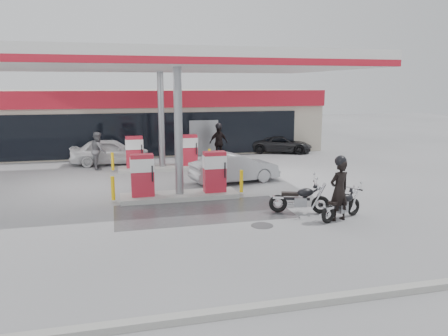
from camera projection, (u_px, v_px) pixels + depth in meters
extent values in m
plane|color=gray|center=(188.00, 212.00, 15.07)|extent=(90.00, 90.00, 0.00)
cube|color=#4C4C4F|center=(202.00, 211.00, 15.19)|extent=(6.00, 3.00, 0.00)
cylinder|color=#38383A|center=(262.00, 226.00, 13.65)|extent=(0.70, 0.70, 0.01)
cube|color=gray|center=(249.00, 310.00, 8.39)|extent=(28.00, 0.25, 0.15)
cube|color=beige|center=(149.00, 119.00, 29.93)|extent=(22.00, 8.00, 4.00)
cube|color=black|center=(155.00, 135.00, 26.21)|extent=(18.00, 0.10, 2.60)
cube|color=red|center=(154.00, 99.00, 25.75)|extent=(22.00, 0.25, 1.00)
cube|color=navy|center=(266.00, 98.00, 27.39)|extent=(3.50, 0.12, 0.80)
cube|color=gray|center=(204.00, 138.00, 26.95)|extent=(1.80, 0.14, 2.20)
cube|color=silver|center=(167.00, 62.00, 18.84)|extent=(16.00, 10.00, 0.60)
cube|color=red|center=(186.00, 60.00, 14.16)|extent=(16.00, 0.12, 0.24)
cube|color=red|center=(156.00, 70.00, 23.59)|extent=(16.00, 0.12, 0.24)
cylinder|color=gray|center=(178.00, 132.00, 16.49)|extent=(0.32, 0.32, 5.00)
cylinder|color=gray|center=(161.00, 120.00, 22.20)|extent=(0.32, 0.32, 5.00)
cube|color=#9E9E99|center=(180.00, 196.00, 16.96)|extent=(4.50, 1.30, 0.18)
cube|color=#A91C2C|center=(142.00, 175.00, 16.46)|extent=(0.85, 0.48, 1.60)
cube|color=#A91C2C|center=(215.00, 172.00, 17.13)|extent=(0.85, 0.48, 1.60)
cube|color=silver|center=(142.00, 165.00, 16.38)|extent=(0.88, 0.52, 0.50)
cube|color=silver|center=(215.00, 162.00, 17.06)|extent=(0.88, 0.52, 0.50)
cylinder|color=yellow|center=(113.00, 188.00, 16.27)|extent=(0.14, 0.14, 0.90)
cylinder|color=yellow|center=(241.00, 181.00, 17.48)|extent=(0.14, 0.14, 0.90)
cube|color=#9E9E99|center=(163.00, 168.00, 22.67)|extent=(4.50, 1.30, 0.18)
cube|color=#A91C2C|center=(134.00, 152.00, 22.17)|extent=(0.85, 0.48, 1.60)
cube|color=#A91C2C|center=(189.00, 150.00, 22.84)|extent=(0.85, 0.48, 1.60)
cube|color=silver|center=(134.00, 144.00, 22.09)|extent=(0.88, 0.52, 0.50)
cube|color=silver|center=(189.00, 142.00, 22.77)|extent=(0.88, 0.52, 0.50)
cylinder|color=yellow|center=(113.00, 161.00, 21.99)|extent=(0.14, 0.14, 0.90)
cylinder|color=yellow|center=(209.00, 157.00, 23.19)|extent=(0.14, 0.14, 0.90)
torus|color=black|center=(353.00, 207.00, 14.67)|extent=(0.59, 0.37, 0.59)
torus|color=black|center=(328.00, 214.00, 13.84)|extent=(0.59, 0.37, 0.59)
cube|color=gray|center=(342.00, 208.00, 14.26)|extent=(0.46, 0.38, 0.29)
cube|color=black|center=(339.00, 206.00, 14.16)|extent=(0.84, 0.46, 0.08)
ellipsoid|color=black|center=(345.00, 198.00, 14.30)|extent=(0.63, 0.52, 0.28)
cube|color=black|center=(336.00, 202.00, 14.00)|extent=(0.59, 0.44, 0.10)
cylinder|color=silver|center=(351.00, 188.00, 14.42)|extent=(0.34, 0.69, 0.04)
sphere|color=silver|center=(353.00, 191.00, 14.52)|extent=(0.18, 0.18, 0.18)
cylinder|color=silver|center=(329.00, 213.00, 14.08)|extent=(0.84, 0.44, 0.08)
imported|color=black|center=(339.00, 190.00, 14.02)|extent=(0.83, 0.65, 2.00)
torus|color=black|center=(321.00, 205.00, 14.87)|extent=(0.64, 0.35, 0.63)
torus|color=black|center=(278.00, 204.00, 15.02)|extent=(0.64, 0.35, 0.63)
cube|color=gray|center=(300.00, 202.00, 14.92)|extent=(0.48, 0.38, 0.31)
cube|color=black|center=(296.00, 199.00, 14.92)|extent=(0.92, 0.42, 0.08)
ellipsoid|color=black|center=(305.00, 192.00, 14.85)|extent=(0.66, 0.51, 0.29)
cube|color=black|center=(290.00, 194.00, 14.91)|extent=(0.63, 0.43, 0.10)
cylinder|color=silver|center=(315.00, 184.00, 14.76)|extent=(0.31, 0.76, 0.04)
sphere|color=silver|center=(319.00, 187.00, 14.77)|extent=(0.19, 0.19, 0.19)
cylinder|color=silver|center=(285.00, 203.00, 15.14)|extent=(0.91, 0.40, 0.08)
imported|color=silver|center=(110.00, 152.00, 24.02)|extent=(4.36, 2.02, 1.45)
imported|color=#5C5B60|center=(98.00, 150.00, 22.69)|extent=(0.83, 1.02, 1.96)
imported|color=#A0A3A8|center=(235.00, 168.00, 19.63)|extent=(4.19, 2.13, 1.32)
imported|color=#151A47|center=(79.00, 146.00, 27.21)|extent=(4.35, 2.98, 1.17)
imported|color=black|center=(282.00, 144.00, 28.37)|extent=(4.27, 3.09, 1.08)
imported|color=black|center=(219.00, 143.00, 25.45)|extent=(1.29, 0.83, 2.03)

